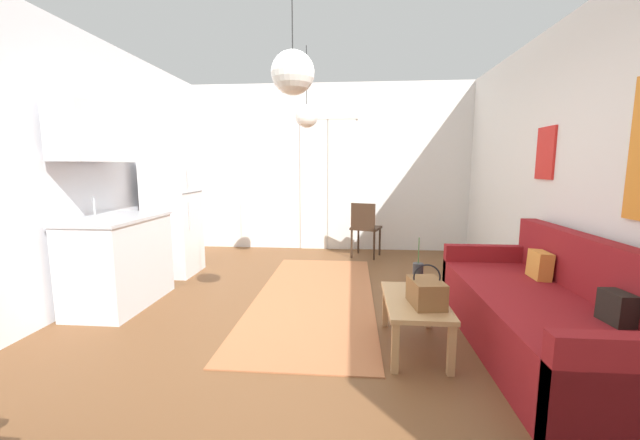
# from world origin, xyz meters

# --- Properties ---
(ground_plane) EXTENTS (5.26, 7.26, 0.10)m
(ground_plane) POSITION_xyz_m (0.00, 0.00, -0.05)
(ground_plane) COLOR brown
(wall_back) EXTENTS (4.86, 0.13, 2.79)m
(wall_back) POSITION_xyz_m (-0.00, 3.38, 1.38)
(wall_back) COLOR white
(wall_back) RESTS_ON ground_plane
(wall_right) EXTENTS (0.12, 6.86, 2.79)m
(wall_right) POSITION_xyz_m (2.38, -0.01, 1.39)
(wall_right) COLOR white
(wall_right) RESTS_ON ground_plane
(wall_left) EXTENTS (0.12, 6.86, 2.79)m
(wall_left) POSITION_xyz_m (-2.38, 0.00, 1.39)
(wall_left) COLOR silver
(wall_left) RESTS_ON ground_plane
(area_rug) EXTENTS (1.27, 3.14, 0.01)m
(area_rug) POSITION_xyz_m (-0.00, 0.87, 0.01)
(area_rug) COLOR #B26B42
(area_rug) RESTS_ON ground_plane
(couch) EXTENTS (0.90, 2.19, 0.90)m
(couch) POSITION_xyz_m (1.89, -0.23, 0.29)
(couch) COLOR maroon
(couch) RESTS_ON ground_plane
(coffee_table) EXTENTS (0.46, 0.86, 0.40)m
(coffee_table) POSITION_xyz_m (0.90, -0.22, 0.34)
(coffee_table) COLOR tan
(coffee_table) RESTS_ON ground_plane
(bamboo_vase) EXTENTS (0.09, 0.09, 0.44)m
(bamboo_vase) POSITION_xyz_m (0.96, 0.05, 0.51)
(bamboo_vase) COLOR #2D2D33
(bamboo_vase) RESTS_ON coffee_table
(handbag) EXTENTS (0.26, 0.34, 0.31)m
(handbag) POSITION_xyz_m (0.95, -0.35, 0.50)
(handbag) COLOR brown
(handbag) RESTS_ON coffee_table
(refrigerator) EXTENTS (0.58, 0.63, 1.59)m
(refrigerator) POSITION_xyz_m (-1.95, 1.64, 0.80)
(refrigerator) COLOR white
(refrigerator) RESTS_ON ground_plane
(kitchen_counter) EXTENTS (0.63, 1.09, 2.02)m
(kitchen_counter) POSITION_xyz_m (-2.00, 0.47, 0.75)
(kitchen_counter) COLOR silver
(kitchen_counter) RESTS_ON ground_plane
(accent_chair) EXTENTS (0.53, 0.51, 0.86)m
(accent_chair) POSITION_xyz_m (0.60, 2.74, 0.50)
(accent_chair) COLOR #382619
(accent_chair) RESTS_ON ground_plane
(pendant_lamp_near) EXTENTS (0.29, 0.29, 0.89)m
(pendant_lamp_near) POSITION_xyz_m (-0.01, -0.50, 2.04)
(pendant_lamp_near) COLOR black
(pendant_lamp_far) EXTENTS (0.27, 0.27, 0.92)m
(pendant_lamp_far) POSITION_xyz_m (-0.14, 1.40, 2.00)
(pendant_lamp_far) COLOR black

